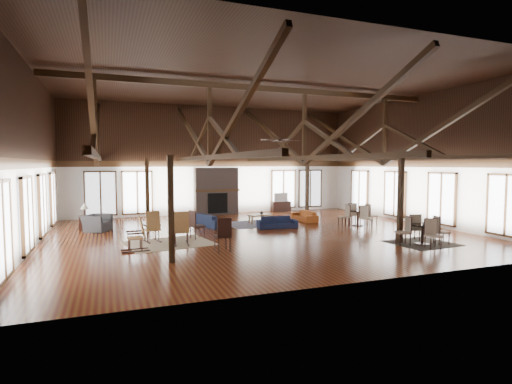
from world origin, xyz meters
name	(u,v)px	position (x,y,z in m)	size (l,w,h in m)	color
floor	(259,234)	(0.00, 0.00, 0.00)	(16.00, 16.00, 0.00)	brown
ceiling	(259,82)	(0.00, 0.00, 6.00)	(16.00, 14.00, 0.02)	black
wall_back	(214,160)	(0.00, 7.00, 3.00)	(16.00, 0.02, 6.00)	white
wall_front	(366,155)	(0.00, -7.00, 3.00)	(16.00, 0.02, 6.00)	white
wall_left	(30,158)	(-8.00, 0.00, 3.00)	(0.02, 14.00, 6.00)	white
wall_right	(419,160)	(8.00, 0.00, 3.00)	(0.02, 14.00, 6.00)	white
roof_truss	(259,133)	(0.00, 0.00, 4.03)	(15.60, 14.07, 3.14)	black
post_grid	(259,196)	(0.00, 0.00, 1.52)	(8.16, 7.16, 3.05)	black
fireplace	(216,191)	(0.00, 6.67, 1.29)	(2.50, 0.69, 2.60)	brown
ceiling_fan	(281,139)	(0.50, -1.00, 3.73)	(1.60, 1.60, 0.75)	black
sofa_navy_front	(277,222)	(1.25, 1.05, 0.25)	(1.72, 0.67, 0.50)	#131A36
sofa_navy_left	(211,220)	(-1.35, 2.49, 0.28)	(0.75, 1.93, 0.56)	#121A32
sofa_orange	(304,216)	(3.39, 2.61, 0.25)	(0.67, 1.71, 0.50)	#A04E1F
coffee_table	(260,216)	(1.05, 2.60, 0.37)	(1.25, 0.91, 0.43)	brown
vase	(262,212)	(1.14, 2.64, 0.52)	(0.16, 0.16, 0.17)	#B2B2B2
armchair	(97,223)	(-6.11, 2.92, 0.34)	(0.92, 1.06, 0.69)	#323234
side_table_lamp	(85,220)	(-6.59, 3.32, 0.44)	(0.46, 0.46, 1.17)	black
rocking_chair_a	(152,227)	(-4.19, -0.25, 0.53)	(0.62, 0.95, 1.12)	#A2673D
rocking_chair_b	(181,229)	(-3.31, -1.13, 0.55)	(0.57, 0.95, 1.17)	#A2673D
rocking_chair_c	(138,235)	(-4.77, -1.61, 0.52)	(0.88, 0.51, 1.11)	#A2673D
side_chair_a	(195,223)	(-2.65, -0.25, 0.62)	(0.57, 0.57, 1.08)	black
side_chair_b	(223,232)	(-2.26, -2.75, 0.64)	(0.50, 0.50, 1.11)	black
cafe_table_near	(422,231)	(4.55, -4.00, 0.48)	(1.90, 1.90, 0.97)	black
cafe_table_far	(358,215)	(4.97, 0.42, 0.48)	(1.85, 1.85, 0.96)	black
cup_near	(424,223)	(4.58, -4.01, 0.74)	(0.11, 0.11, 0.09)	#B2B2B2
cup_far	(359,210)	(5.00, 0.35, 0.74)	(0.13, 0.13, 0.10)	#B2B2B2
tv_console	(281,206)	(3.97, 6.75, 0.29)	(1.16, 0.43, 0.58)	black
television	(280,197)	(3.92, 6.75, 0.83)	(0.89, 0.12, 0.51)	#B2B2B2
rug_tan	(169,243)	(-3.66, -0.71, 0.01)	(2.86, 2.25, 0.01)	tan
rug_navy	(258,224)	(0.94, 2.53, 0.01)	(2.98, 2.23, 0.01)	#1B1B4C
rug_dark	(422,243)	(4.70, -3.83, 0.01)	(2.07, 1.89, 0.01)	black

